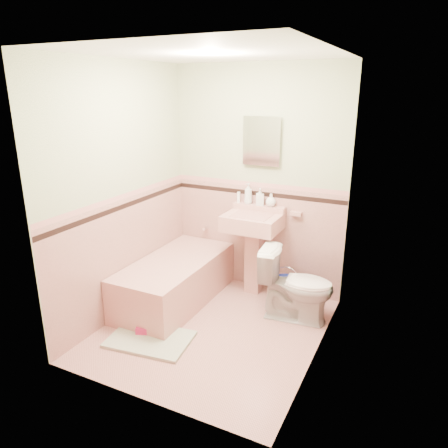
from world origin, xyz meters
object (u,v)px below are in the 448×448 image
at_px(soap_bottle_left, 248,194).
at_px(toilet, 296,285).
at_px(bathtub, 175,282).
at_px(sink, 252,255).
at_px(soap_bottle_right, 271,200).
at_px(bucket, 286,291).
at_px(soap_bottle_mid, 260,197).
at_px(shoe, 145,330).
at_px(medicine_cabinet, 262,141).

xyz_separation_m(soap_bottle_left, toilet, (0.74, -0.49, -0.75)).
relative_size(bathtub, soap_bottle_left, 6.54).
bearing_deg(bathtub, sink, 37.93).
bearing_deg(soap_bottle_right, bucket, -37.86).
distance_m(soap_bottle_mid, toilet, 1.07).
distance_m(soap_bottle_mid, soap_bottle_right, 0.13).
height_order(sink, bucket, sink).
relative_size(toilet, shoe, 4.67).
distance_m(toilet, shoe, 1.54).
distance_m(soap_bottle_left, bucket, 1.14).
distance_m(bathtub, medicine_cabinet, 1.78).
relative_size(soap_bottle_right, shoe, 0.90).
bearing_deg(toilet, soap_bottle_left, 49.94).
relative_size(sink, soap_bottle_right, 6.58).
bearing_deg(shoe, soap_bottle_left, 51.35).
bearing_deg(bathtub, soap_bottle_left, 52.40).
relative_size(soap_bottle_left, shoe, 1.45).
relative_size(sink, shoe, 5.94).
relative_size(toilet, bucket, 2.64).
bearing_deg(shoe, medicine_cabinet, 47.02).
bearing_deg(soap_bottle_left, shoe, -106.86).
bearing_deg(soap_bottle_mid, medicine_cabinet, 102.14).
bearing_deg(bucket, soap_bottle_right, 142.14).
bearing_deg(toilet, medicine_cabinet, 42.87).
bearing_deg(shoe, bucket, 29.11).
relative_size(bathtub, shoe, 9.50).
relative_size(sink, soap_bottle_left, 4.09).
bearing_deg(shoe, sink, 43.87).
bearing_deg(sink, shoe, -114.34).
relative_size(sink, toilet, 1.27).
relative_size(medicine_cabinet, soap_bottle_right, 3.29).
height_order(sink, medicine_cabinet, medicine_cabinet).
distance_m(medicine_cabinet, shoe, 2.27).
bearing_deg(toilet, soap_bottle_right, 37.35).
bearing_deg(soap_bottle_mid, toilet, -39.34).
height_order(soap_bottle_left, soap_bottle_mid, soap_bottle_left).
xyz_separation_m(bucket, shoe, (-0.99, -1.22, -0.08)).
relative_size(bathtub, soap_bottle_mid, 7.99).
relative_size(sink, bucket, 3.35).
relative_size(sink, medicine_cabinet, 2.00).
height_order(medicine_cabinet, soap_bottle_mid, medicine_cabinet).
xyz_separation_m(bathtub, medicine_cabinet, (0.68, 0.74, 1.47)).
bearing_deg(soap_bottle_mid, sink, -92.05).
relative_size(bathtub, sink, 1.60).
distance_m(soap_bottle_mid, shoe, 1.86).
bearing_deg(sink, medicine_cabinet, 90.00).
distance_m(toilet, bucket, 0.40).
bearing_deg(soap_bottle_mid, bucket, -28.11).
bearing_deg(soap_bottle_right, sink, -127.01).
xyz_separation_m(soap_bottle_right, shoe, (-0.70, -1.44, -1.01)).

